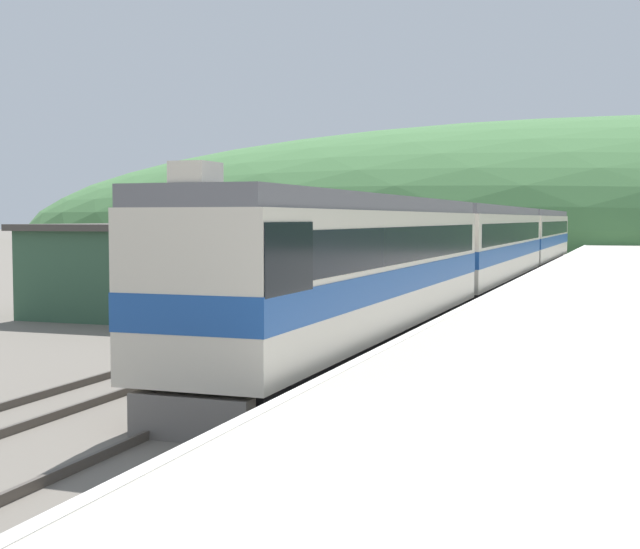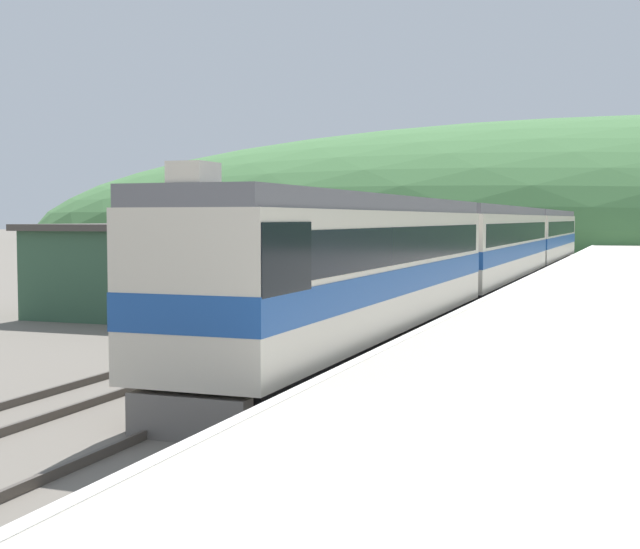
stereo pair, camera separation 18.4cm
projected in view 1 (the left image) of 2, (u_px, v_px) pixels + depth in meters
name	position (u px, v px, depth m)	size (l,w,h in m)	color
track_main	(539.00, 267.00, 67.26)	(1.52, 180.00, 0.16)	#4C443D
track_siding	(488.00, 266.00, 68.54)	(1.52, 180.00, 0.16)	#4C443D
platform	(592.00, 280.00, 46.84)	(5.96, 140.00, 0.95)	#BCB5A5
distant_hills	(589.00, 243.00, 134.84)	(195.51, 87.98, 36.91)	#477A42
station_shed	(162.00, 270.00, 33.78)	(9.14, 6.87, 3.51)	#385B42
express_train_lead_car	(356.00, 270.00, 23.43)	(2.86, 19.38, 4.66)	black
carriage_second	(487.00, 247.00, 43.78)	(2.85, 21.68, 4.30)	black
carriage_third	(536.00, 237.00, 64.99)	(2.85, 21.68, 4.30)	black
siding_train	(457.00, 245.00, 56.48)	(2.90, 35.45, 3.96)	black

